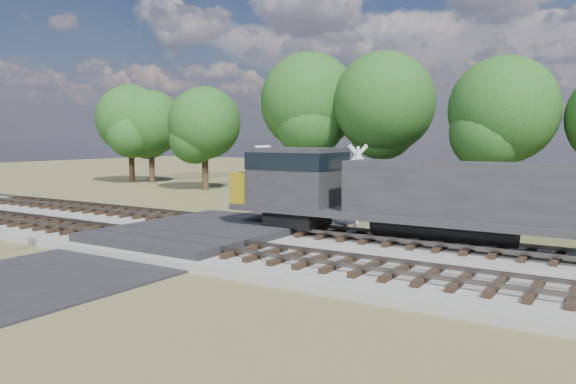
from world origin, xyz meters
The scene contains 9 objects.
ground centered at (0.00, 0.00, 0.00)m, with size 160.00×160.00×0.00m, color brown.
ballast_bed centered at (10.00, 0.50, 0.15)m, with size 140.00×10.00×0.30m, color gray.
road centered at (0.00, 0.00, 0.04)m, with size 7.00×60.00×0.08m, color black.
crossing_panel centered at (0.00, 0.50, 0.32)m, with size 7.00×9.00×0.62m, color #262628.
track_near centered at (3.12, -2.00, 0.41)m, with size 140.00×2.60×0.33m.
track_far centered at (3.12, 3.00, 0.41)m, with size 140.00×2.60×0.33m.
crossing_signal_far centered at (4.38, 6.74, 1.77)m, with size 1.71×0.37×4.25m.
equipment_shed centered at (7.88, 10.02, 1.37)m, with size 4.72×4.72×2.70m.
treeline centered at (7.76, 20.44, 6.63)m, with size 78.82×11.30×11.79m.
Camera 1 is at (16.34, -18.42, 4.60)m, focal length 35.00 mm.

